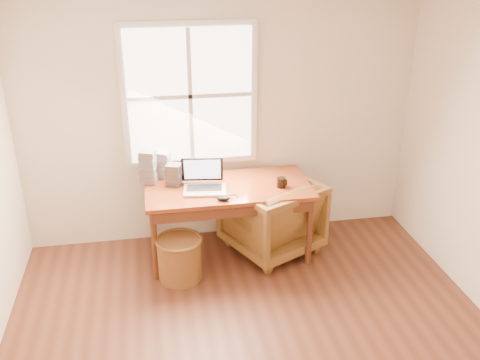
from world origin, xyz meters
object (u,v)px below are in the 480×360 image
(armchair, at_px, (272,216))
(cd_stack_a, at_px, (163,165))
(coffee_mug, at_px, (281,182))
(wicker_stool, at_px, (180,259))
(laptop, at_px, (204,178))
(desk, at_px, (228,188))

(armchair, xyz_separation_m, cd_stack_a, (-1.04, 0.32, 0.50))
(coffee_mug, bearing_deg, wicker_stool, -144.29)
(laptop, relative_size, cd_stack_a, 1.41)
(armchair, height_order, cd_stack_a, cd_stack_a)
(wicker_stool, height_order, laptop, laptop)
(desk, height_order, wicker_stool, desk)
(armchair, bearing_deg, coffee_mug, 89.54)
(desk, xyz_separation_m, cd_stack_a, (-0.60, 0.32, 0.15))
(desk, bearing_deg, cd_stack_a, 152.28)
(coffee_mug, bearing_deg, desk, -171.16)
(desk, relative_size, laptop, 4.24)
(desk, distance_m, coffee_mug, 0.52)
(desk, distance_m, cd_stack_a, 0.69)
(coffee_mug, bearing_deg, cd_stack_a, -179.30)
(armchair, relative_size, wicker_stool, 2.05)
(laptop, bearing_deg, coffee_mug, 4.90)
(desk, distance_m, laptop, 0.29)
(laptop, xyz_separation_m, cd_stack_a, (-0.36, 0.40, -0.00))
(wicker_stool, distance_m, coffee_mug, 1.21)
(armchair, relative_size, cd_stack_a, 3.14)
(desk, xyz_separation_m, armchair, (0.44, 0.00, -0.35))
(desk, height_order, armchair, armchair)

